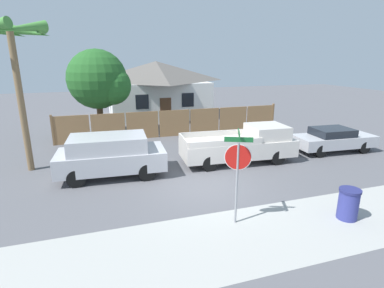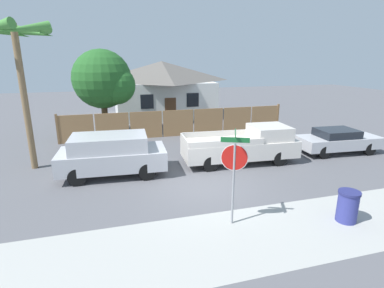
{
  "view_description": "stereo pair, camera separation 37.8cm",
  "coord_description": "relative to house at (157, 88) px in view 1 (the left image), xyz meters",
  "views": [
    {
      "loc": [
        -3.87,
        -10.33,
        4.97
      ],
      "look_at": [
        -0.29,
        0.89,
        1.6
      ],
      "focal_mm": 28.0,
      "sensor_mm": 36.0,
      "label": 1
    },
    {
      "loc": [
        -3.51,
        -10.44,
        4.97
      ],
      "look_at": [
        -0.29,
        0.89,
        1.6
      ],
      "focal_mm": 28.0,
      "sensor_mm": 36.0,
      "label": 2
    }
  ],
  "objects": [
    {
      "name": "orange_pickup",
      "position": [
        1.54,
        -13.65,
        -1.6
      ],
      "size": [
        5.68,
        2.29,
        1.79
      ],
      "rotation": [
        0.0,
        0.0,
        -0.06
      ],
      "color": "silver",
      "rests_on": "ground"
    },
    {
      "name": "trash_bin",
      "position": [
        2.22,
        -19.7,
        -1.95
      ],
      "size": [
        0.66,
        0.66,
        1.02
      ],
      "color": "navy",
      "rests_on": "ground"
    },
    {
      "name": "wooden_fence",
      "position": [
        -0.37,
        -7.65,
        -1.6
      ],
      "size": [
        14.91,
        0.12,
        1.83
      ],
      "color": "#997047",
      "rests_on": "ground"
    },
    {
      "name": "stop_sign",
      "position": [
        -1.32,
        -18.84,
        -0.48
      ],
      "size": [
        0.78,
        0.7,
        2.96
      ],
      "rotation": [
        0.0,
        0.0,
        -0.41
      ],
      "color": "gray",
      "rests_on": "ground"
    },
    {
      "name": "house",
      "position": [
        0.0,
        0.0,
        0.0
      ],
      "size": [
        8.78,
        7.33,
        4.76
      ],
      "color": "white",
      "rests_on": "ground"
    },
    {
      "name": "red_suv",
      "position": [
        -4.77,
        -13.63,
        -1.48
      ],
      "size": [
        4.66,
        2.32,
        1.81
      ],
      "rotation": [
        0.0,
        0.0,
        -0.06
      ],
      "color": "#B7B7BC",
      "rests_on": "ground"
    },
    {
      "name": "sidewalk_strip",
      "position": [
        -1.29,
        -19.69,
        -2.46
      ],
      "size": [
        36.0,
        3.2,
        0.01
      ],
      "color": "#A3A39E",
      "rests_on": "ground"
    },
    {
      "name": "ground_plane",
      "position": [
        -1.29,
        -16.09,
        -2.46
      ],
      "size": [
        80.0,
        80.0,
        0.0
      ],
      "primitive_type": "plane",
      "color": "#56565B"
    },
    {
      "name": "oak_tree",
      "position": [
        -4.82,
        -6.08,
        1.14
      ],
      "size": [
        3.96,
        3.77,
        5.58
      ],
      "color": "brown",
      "rests_on": "ground"
    },
    {
      "name": "palm_tree",
      "position": [
        -8.31,
        -11.74,
        3.12
      ],
      "size": [
        3.16,
        3.38,
        6.47
      ],
      "color": "brown",
      "rests_on": "ground"
    },
    {
      "name": "parked_sedan",
      "position": [
        7.11,
        -13.63,
        -1.76
      ],
      "size": [
        4.48,
        2.01,
        1.32
      ],
      "rotation": [
        0.0,
        0.0,
        -0.06
      ],
      "color": "#B7B7BC",
      "rests_on": "ground"
    }
  ]
}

